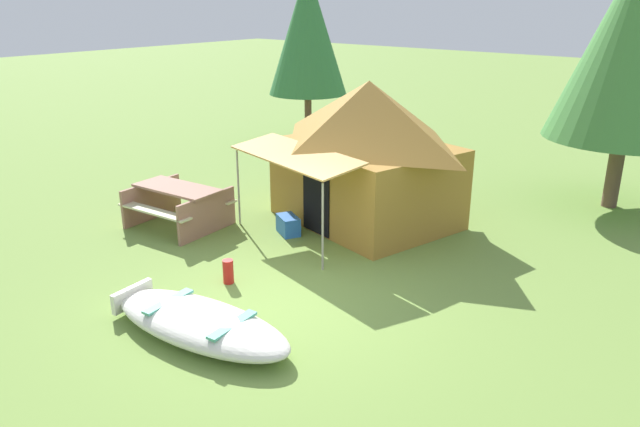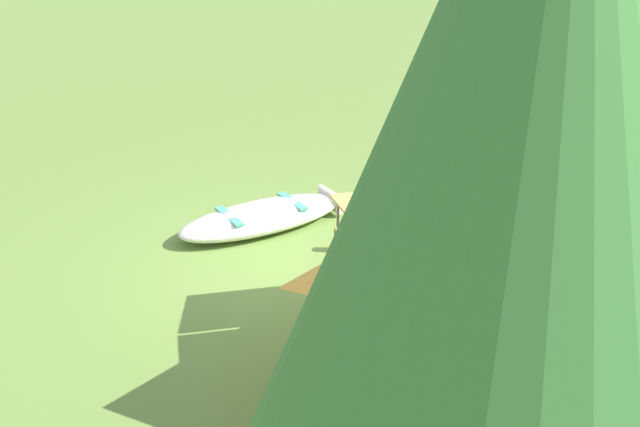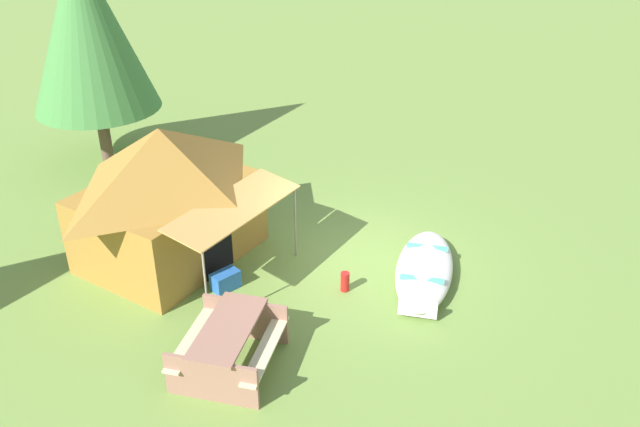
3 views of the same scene
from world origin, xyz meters
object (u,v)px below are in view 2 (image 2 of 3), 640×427
(beached_rowboat, at_px, (263,216))
(fuel_can, at_px, (348,239))
(canvas_cabin_tent, at_px, (509,274))
(picnic_table, at_px, (534,218))
(cooler_box, at_px, (468,296))

(beached_rowboat, bearing_deg, fuel_can, 123.50)
(canvas_cabin_tent, relative_size, picnic_table, 2.25)
(beached_rowboat, height_order, canvas_cabin_tent, canvas_cabin_tent)
(fuel_can, bearing_deg, cooler_box, 107.35)
(beached_rowboat, xyz_separation_m, cooler_box, (-1.51, 3.39, -0.03))
(beached_rowboat, relative_size, fuel_can, 7.65)
(beached_rowboat, xyz_separation_m, picnic_table, (-3.39, 2.38, 0.29))
(beached_rowboat, bearing_deg, picnic_table, 144.89)
(picnic_table, xyz_separation_m, cooler_box, (1.88, 1.01, -0.31))
(canvas_cabin_tent, height_order, cooler_box, canvas_cabin_tent)
(beached_rowboat, xyz_separation_m, canvas_cabin_tent, (-0.82, 4.88, 1.20))
(picnic_table, distance_m, cooler_box, 2.15)
(cooler_box, bearing_deg, picnic_table, -151.79)
(canvas_cabin_tent, bearing_deg, cooler_box, -114.94)
(beached_rowboat, relative_size, cooler_box, 5.64)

